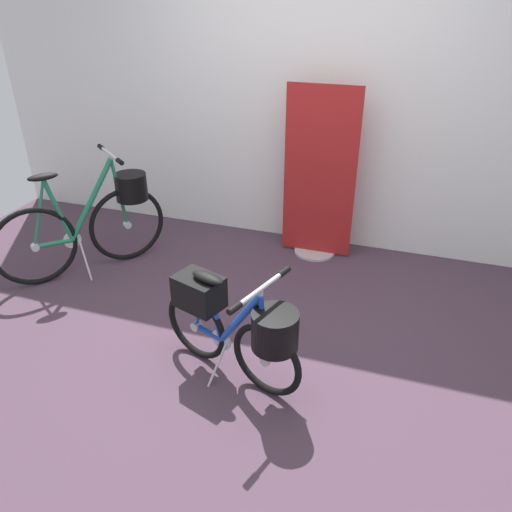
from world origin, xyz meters
TOP-DOWN VIEW (x-y plane):
  - ground_plane at (0.00, 0.00)m, footprint 6.10×6.10m
  - back_wall at (0.00, 1.70)m, footprint 6.10×0.10m
  - floor_banner_stand at (0.16, 1.39)m, footprint 0.60×0.36m
  - folding_bike_foreground at (0.05, -0.32)m, footprint 0.97×0.54m
  - display_bike_left at (-1.49, 0.58)m, footprint 0.91×1.11m

SIDE VIEW (x-z plane):
  - ground_plane at x=0.00m, z-range 0.00..0.00m
  - folding_bike_foreground at x=0.05m, z-range 0.03..0.75m
  - display_bike_left at x=-1.49m, z-range -0.04..0.93m
  - floor_banner_stand at x=0.16m, z-range -0.09..1.36m
  - back_wall at x=0.00m, z-range 0.00..2.87m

